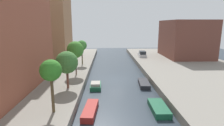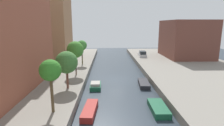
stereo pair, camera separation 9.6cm
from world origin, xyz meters
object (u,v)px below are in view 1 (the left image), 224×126
street_tree_3 (82,46)px  moored_boat_right_1 (159,108)px  low_block_right (185,39)px  moored_boat_right_2 (144,84)px  street_tree_2 (75,50)px  moored_boat_left_1 (90,110)px  moored_boat_left_2 (96,86)px  street_tree_1 (67,63)px  parked_car (142,54)px  street_tree_0 (51,71)px  apartment_tower_far (46,5)px

street_tree_3 → moored_boat_right_1: 22.11m
low_block_right → moored_boat_right_2: (-14.18, -19.28, -5.23)m
street_tree_2 → moored_boat_left_1: size_ratio=1.22×
moored_boat_right_2 → moored_boat_left_2: bearing=-172.5°
street_tree_2 → moored_boat_right_2: (10.60, -2.95, -4.78)m
moored_boat_left_1 → moored_boat_right_1: moored_boat_left_1 is taller
street_tree_3 → moored_boat_right_1: size_ratio=1.26×
street_tree_3 → moored_boat_right_2: (10.60, -10.67, -4.58)m
street_tree_2 → moored_boat_left_1: bearing=-74.1°
moored_boat_left_1 → moored_boat_left_2: bearing=89.1°
moored_boat_right_1 → street_tree_1: bearing=156.1°
moored_boat_left_2 → moored_boat_right_1: size_ratio=0.79×
street_tree_3 → moored_boat_left_2: street_tree_3 is taller
street_tree_1 → moored_boat_right_2: bearing=18.6°
parked_car → moored_boat_left_2: parked_car is taller
moored_boat_left_2 → moored_boat_right_2: 7.27m
moored_boat_left_2 → moored_boat_right_1: bearing=-45.6°
street_tree_0 → moored_boat_right_2: street_tree_0 is taller
street_tree_1 → moored_boat_left_2: (3.39, 2.62, -3.98)m
parked_car → moored_boat_left_2: size_ratio=1.34×
apartment_tower_far → street_tree_1: bearing=-67.9°
parked_car → moored_boat_left_1: (-10.82, -28.10, -1.27)m
street_tree_0 → moored_boat_left_2: bearing=69.7°
apartment_tower_far → street_tree_0: size_ratio=4.97×
street_tree_2 → moored_boat_right_2: street_tree_2 is taller
moored_boat_left_1 → low_block_right: bearing=52.3°
low_block_right → street_tree_3: bearing=-160.8°
apartment_tower_far → moored_boat_right_2: (19.82, -19.19, -13.17)m
apartment_tower_far → street_tree_2: size_ratio=4.57×
moored_boat_left_1 → apartment_tower_far: bearing=114.3°
moored_boat_left_1 → moored_boat_right_2: size_ratio=1.07×
apartment_tower_far → street_tree_3: size_ratio=5.03×
street_tree_3 → low_block_right: bearing=19.2°
low_block_right → moored_boat_right_2: low_block_right is taller
street_tree_0 → moored_boat_left_2: size_ratio=1.62×
street_tree_3 → moored_boat_left_1: size_ratio=1.11×
parked_car → moored_boat_left_1: bearing=-111.1°
parked_car → moored_boat_right_1: size_ratio=1.05×
apartment_tower_far → low_block_right: (34.00, 0.09, -7.94)m
street_tree_0 → moored_boat_right_1: (10.53, 1.86, -4.64)m
apartment_tower_far → moored_boat_left_2: (12.62, -20.14, -13.08)m
moored_boat_left_2 → moored_boat_right_2: (7.21, 0.95, -0.08)m
street_tree_1 → moored_boat_right_2: (10.60, 3.57, -4.07)m
low_block_right → street_tree_0: 38.43m
street_tree_2 → moored_boat_left_1: street_tree_2 is taller
street_tree_1 → moored_boat_left_2: street_tree_1 is taller
street_tree_3 → moored_boat_left_2: (3.39, -11.62, -4.50)m
low_block_right → moored_boat_left_1: size_ratio=2.90×
low_block_right → parked_car: low_block_right is taller
street_tree_2 → moored_boat_right_2: size_ratio=1.31×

